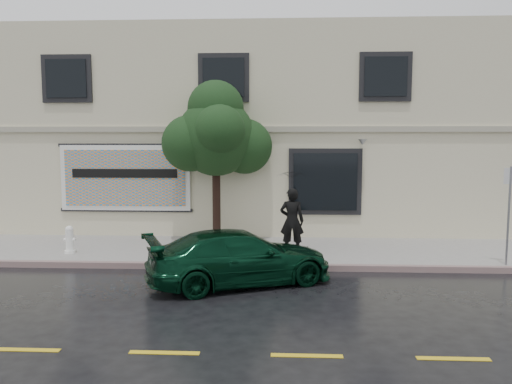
{
  "coord_description": "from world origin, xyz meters",
  "views": [
    {
      "loc": [
        1.78,
        -10.83,
        3.3
      ],
      "look_at": [
        1.15,
        2.2,
        1.91
      ],
      "focal_mm": 35.0,
      "sensor_mm": 36.0,
      "label": 1
    }
  ],
  "objects_px": {
    "car": "(240,257)",
    "fire_hydrant": "(70,240)",
    "street_tree": "(216,138)",
    "pedestrian": "(292,221)"
  },
  "relations": [
    {
      "from": "pedestrian",
      "to": "fire_hydrant",
      "type": "height_order",
      "value": "pedestrian"
    },
    {
      "from": "street_tree",
      "to": "pedestrian",
      "type": "bearing_deg",
      "value": -33.44
    },
    {
      "from": "fire_hydrant",
      "to": "pedestrian",
      "type": "bearing_deg",
      "value": 4.26
    },
    {
      "from": "street_tree",
      "to": "fire_hydrant",
      "type": "relative_size",
      "value": 5.72
    },
    {
      "from": "fire_hydrant",
      "to": "street_tree",
      "type": "bearing_deg",
      "value": 26.16
    },
    {
      "from": "pedestrian",
      "to": "fire_hydrant",
      "type": "xyz_separation_m",
      "value": [
        -6.14,
        -0.23,
        -0.54
      ]
    },
    {
      "from": "car",
      "to": "street_tree",
      "type": "relative_size",
      "value": 0.97
    },
    {
      "from": "car",
      "to": "fire_hydrant",
      "type": "xyz_separation_m",
      "value": [
        -4.91,
        2.21,
        -0.09
      ]
    },
    {
      "from": "pedestrian",
      "to": "street_tree",
      "type": "relative_size",
      "value": 0.42
    },
    {
      "from": "car",
      "to": "fire_hydrant",
      "type": "height_order",
      "value": "car"
    }
  ]
}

